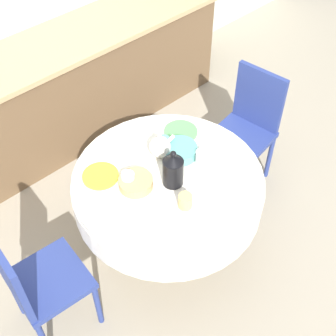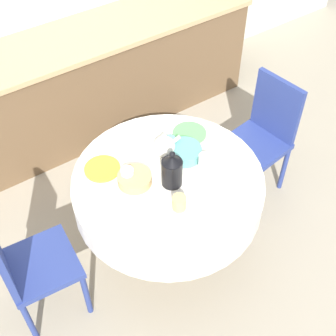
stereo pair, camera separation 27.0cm
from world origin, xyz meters
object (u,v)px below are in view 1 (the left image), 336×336
(coffee_carafe, at_px, (173,170))
(teapot, at_px, (160,147))
(chair_left, at_px, (248,124))
(chair_right, at_px, (34,281))

(coffee_carafe, bearing_deg, teapot, 66.78)
(chair_left, xyz_separation_m, teapot, (-0.83, 0.03, 0.29))
(teapot, bearing_deg, chair_left, -2.38)
(teapot, bearing_deg, chair_right, -174.95)
(chair_right, bearing_deg, chair_left, 96.31)
(chair_left, relative_size, chair_right, 1.00)
(chair_right, bearing_deg, coffee_carafe, 86.93)
(chair_left, xyz_separation_m, chair_right, (-1.83, -0.05, 0.00))
(coffee_carafe, relative_size, teapot, 1.37)
(chair_right, relative_size, coffee_carafe, 3.65)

